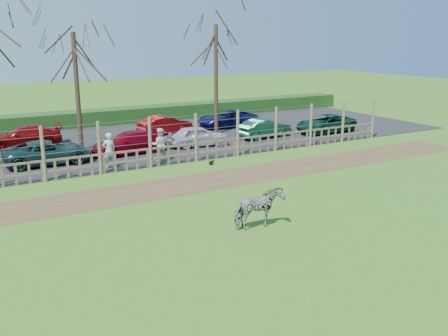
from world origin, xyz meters
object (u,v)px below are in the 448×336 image
crow (211,162)px  car_5 (264,128)px  tree_right (216,53)px  car_4 (198,136)px  car_2 (48,152)px  car_3 (129,143)px  car_12 (227,119)px  car_6 (326,124)px  visitor_a (109,150)px  visitor_b (160,145)px  car_11 (165,125)px  zebra (259,208)px  tree_mid (75,63)px  car_9 (25,136)px

crow → car_5: 7.55m
tree_right → car_4: tree_right is taller
car_2 → car_4: same height
car_2 → car_3: (4.33, 0.24, 0.00)m
car_12 → car_2: bearing=-67.4°
car_12 → car_6: bearing=44.8°
car_4 → visitor_a: bearing=117.2°
car_12 → visitor_b: bearing=-46.3°
crow → car_11: (1.25, 8.71, 0.52)m
car_6 → zebra: bearing=-51.7°
crow → car_12: 10.77m
zebra → car_12: (8.83, 17.25, -0.07)m
visitor_a → car_3: bearing=-129.2°
car_3 → car_4: (4.14, -0.20, 0.00)m
zebra → visitor_b: (0.74, 10.21, 0.19)m
crow → tree_right: bearing=59.3°
crow → car_11: 8.81m
zebra → car_6: (13.46, 12.12, -0.07)m
tree_right → car_3: 8.72m
tree_right → car_4: size_ratio=2.09×
visitor_b → car_4: size_ratio=0.49×
visitor_a → car_3: (1.88, 2.49, -0.26)m
crow → car_4: car_4 is taller
zebra → car_5: bearing=-35.1°
tree_mid → visitor_b: bearing=-58.6°
zebra → crow: bearing=-18.3°
visitor_b → car_11: bearing=-96.6°
car_6 → car_11: size_ratio=1.19×
car_9 → car_4: bearing=65.8°
tree_right → car_2: tree_right is taller
tree_mid → car_6: bearing=-10.0°
car_6 → car_4: bearing=-96.1°
visitor_a → tree_mid: bearing=-89.6°
car_6 → car_12: bearing=-141.6°
tree_right → car_9: 12.64m
tree_mid → crow: size_ratio=22.95×
car_3 → car_4: 4.15m
car_3 → car_12: 9.94m
visitor_b → crow: size_ratio=5.80×
zebra → visitor_b: bearing=-4.3°
car_6 → visitor_a: bearing=-86.7°
crow → car_12: (6.09, 8.87, 0.52)m
crow → car_6: 11.37m
visitor_a → zebra: bearing=98.5°
tree_right → car_2: (-11.24, -2.90, -4.60)m
crow → car_2: 8.20m
tree_mid → car_5: size_ratio=1.87×
tree_mid → crow: tree_mid is taller
car_4 → car_6: same height
visitor_a → visitor_b: 2.65m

